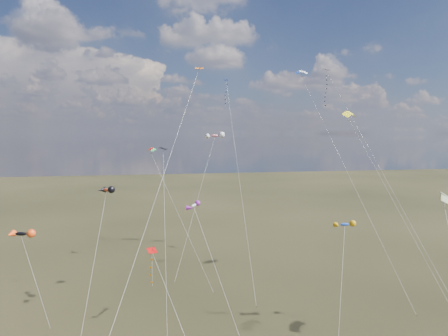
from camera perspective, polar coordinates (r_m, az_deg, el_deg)
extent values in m
cube|color=black|center=(72.76, 14.41, 13.45)|extent=(1.47, 1.46, 0.41)
cylinder|color=silver|center=(64.26, 21.99, -1.14)|extent=(8.80, 23.05, 34.74)
cube|color=#0A114B|center=(78.21, 0.29, 12.46)|extent=(0.78, 0.75, 0.26)
cylinder|color=silver|center=(65.62, 2.12, -0.98)|extent=(0.59, 24.96, 34.02)
cube|color=#332316|center=(58.15, 4.66, -19.13)|extent=(0.10, 0.10, 0.12)
cube|color=black|center=(55.14, -8.68, 2.76)|extent=(1.24, 1.27, 0.36)
cylinder|color=silver|center=(50.20, -8.40, -10.00)|extent=(0.31, 13.19, 21.74)
cube|color=#BF0A09|center=(40.79, -10.26, -11.50)|extent=(1.10, 1.05, 0.39)
cylinder|color=silver|center=(39.41, -6.08, -21.65)|extent=(5.11, 8.01, 12.28)
cube|color=#D05E14|center=(44.38, -3.58, 14.03)|extent=(1.04, 1.00, 0.32)
cylinder|color=silver|center=(34.50, -11.42, -9.19)|extent=(12.08, 20.03, 30.79)
cylinder|color=silver|center=(63.92, 23.51, -4.72)|extent=(9.41, 12.06, 26.99)
cylinder|color=silver|center=(65.62, 17.48, -0.71)|extent=(6.41, 25.64, 35.15)
cube|color=#332316|center=(61.05, 25.82, -18.41)|extent=(0.10, 0.10, 0.12)
cylinder|color=silver|center=(65.97, -6.34, -6.66)|extent=(8.87, 15.13, 21.10)
cube|color=#332316|center=(62.33, -1.44, -17.41)|extent=(0.10, 0.10, 0.12)
ellipsoid|color=black|center=(59.02, -27.01, -8.37)|extent=(3.29, 1.91, 1.19)
cylinder|color=silver|center=(57.37, -25.35, -14.25)|extent=(4.54, 5.45, 10.74)
cube|color=#332316|center=(56.37, -23.52, -20.35)|extent=(0.10, 0.10, 0.12)
ellipsoid|color=#C43C18|center=(54.01, -16.45, -3.01)|extent=(2.34, 2.39, 1.11)
cylinder|color=silver|center=(50.35, -18.21, -13.27)|extent=(2.31, 11.62, 16.50)
ellipsoid|color=silver|center=(46.30, -4.33, -5.33)|extent=(1.84, 2.63, 0.70)
cylinder|color=silver|center=(42.99, -0.11, -16.91)|extent=(4.65, 12.16, 15.53)
ellipsoid|color=red|center=(79.79, -1.35, 4.64)|extent=(3.31, 1.85, 1.46)
cylinder|color=silver|center=(71.95, -3.91, -4.75)|extent=(9.31, 16.61, 23.37)
cube|color=#332316|center=(66.61, -7.10, -15.95)|extent=(0.10, 0.10, 0.12)
ellipsoid|color=#133AB5|center=(49.31, 16.88, -7.72)|extent=(2.20, 1.00, 0.88)
cylinder|color=silver|center=(45.93, 16.34, -17.24)|extent=(5.61, 9.64, 13.15)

